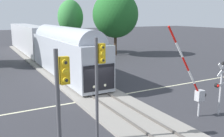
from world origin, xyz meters
The scene contains 10 objects.
ground_plane centered at (0.00, 0.00, 0.00)m, with size 220.00×220.00×0.00m, color #333338.
road_centre_stripe centered at (0.00, 0.00, 0.00)m, with size 44.00×0.20×0.01m.
railway_track centered at (0.00, 0.00, 0.10)m, with size 4.40×80.00×0.32m.
commuter_train centered at (0.00, 18.98, 2.78)m, with size 3.04×40.67×5.16m.
crossing_gate_near centered at (3.79, -6.51, 2.00)m, with size 3.52×0.40×6.06m.
crossing_signal_mast centered at (5.53, -7.03, 2.28)m, with size 1.36×0.44×3.72m.
traffic_signal_median centered at (-3.21, -6.52, 3.73)m, with size 0.53×0.38×5.57m.
traffic_signal_near_left centered at (-5.98, -9.12, 3.68)m, with size 0.53×0.38×5.49m.
elm_centre_background centered at (6.53, 25.20, 6.33)m, with size 4.44×4.44×9.34m.
oak_far_right centered at (12.29, 19.37, 6.79)m, with size 7.57×7.57×10.63m.
Camera 1 is at (-8.53, -17.62, 6.62)m, focal length 40.23 mm.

